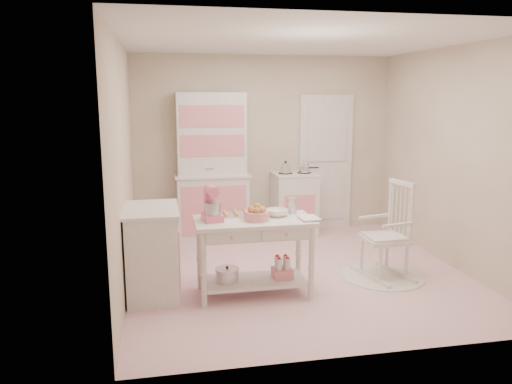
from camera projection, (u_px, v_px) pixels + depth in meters
room_shell at (300, 131)px, 5.48m from camera, size 3.84×3.84×2.62m
door at (325, 163)px, 7.58m from camera, size 0.82×0.05×2.04m
hutch at (212, 167)px, 7.05m from camera, size 1.06×0.50×2.08m
stove at (294, 204)px, 7.33m from camera, size 0.62×0.57×0.92m
base_cabinet at (153, 252)px, 5.09m from camera, size 0.54×0.84×0.92m
lace_rug at (383, 276)px, 5.68m from camera, size 0.92×0.92×0.01m
rocking_chair at (385, 230)px, 5.57m from camera, size 0.63×0.81×1.10m
work_table at (254, 257)px, 5.12m from camera, size 1.20×0.60×0.80m
stand_mixer at (212, 204)px, 4.95m from camera, size 0.24×0.31×0.34m
cookie_tray at (237, 215)px, 5.19m from camera, size 0.34×0.24×0.02m
bread_basket at (257, 216)px, 4.99m from camera, size 0.25×0.25×0.09m
mixing_bowl at (277, 213)px, 5.16m from camera, size 0.23×0.23×0.07m
metal_pitcher at (292, 206)px, 5.26m from camera, size 0.10×0.10×0.17m
recipe_book at (300, 219)px, 5.01m from camera, size 0.20×0.26×0.02m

